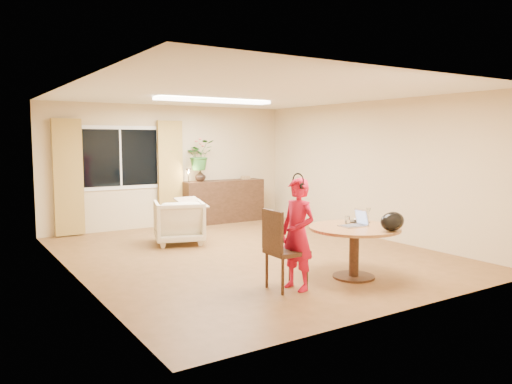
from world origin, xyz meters
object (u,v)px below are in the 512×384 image
child (298,234)px  armchair (179,222)px  dining_chair (287,249)px  sideboard (223,201)px  dining_table (354,238)px

child → armchair: bearing=171.7°
dining_chair → sideboard: dining_chair is taller
sideboard → child: bearing=-108.7°
dining_table → sideboard: (0.73, 4.99, -0.07)m
dining_table → dining_chair: dining_chair is taller
dining_table → sideboard: bearing=81.7°
dining_chair → child: (0.11, -0.07, 0.19)m
dining_chair → dining_table: bearing=-2.2°
dining_chair → armchair: bearing=91.4°
dining_table → dining_chair: 1.08m
child → armchair: size_ratio=1.61×
dining_table → armchair: (-1.08, 3.36, -0.16)m
dining_table → child: child is taller
sideboard → dining_table: bearing=-98.3°
child → armchair: child is taller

